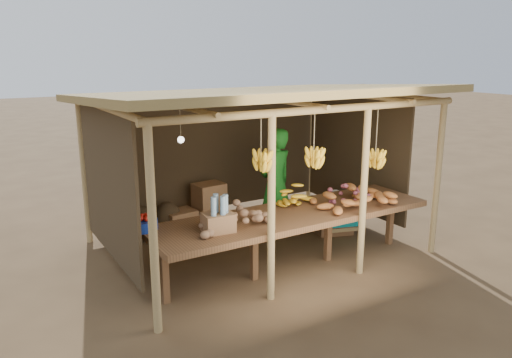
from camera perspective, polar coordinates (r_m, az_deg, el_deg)
ground at (r=7.59m, az=0.00°, el=-7.71°), size 60.00×60.00×0.00m
stall_structure at (r=7.08m, az=0.13°, el=6.74°), size 4.70×3.50×2.43m
counter at (r=6.59m, az=4.28°, el=-4.36°), size 3.90×1.05×0.80m
potato_heap at (r=6.06m, az=-2.98°, el=-3.58°), size 1.08×0.79×0.37m
sweet_potato_heap at (r=6.99m, az=11.50°, el=-1.44°), size 1.23×0.87×0.36m
onion_heap at (r=7.18m, az=10.19°, el=-1.02°), size 0.80×0.64×0.35m
banana_pile at (r=6.86m, az=4.59°, el=-1.57°), size 0.59×0.42×0.34m
tomato_basin at (r=6.07m, az=-12.81°, el=-4.97°), size 0.35×0.35×0.19m
bottle_box at (r=5.84m, az=-4.35°, el=-4.42°), size 0.38×0.31×0.45m
vendor at (r=7.74m, az=2.25°, el=-0.53°), size 0.71×0.56×1.73m
tarp_crate at (r=8.18m, az=8.78°, el=-4.00°), size 0.74×0.69×0.73m
carton_stack at (r=8.19m, az=-6.44°, el=-3.65°), size 1.03×0.43×0.75m
burlap_sacks at (r=8.04m, az=-11.47°, el=-4.64°), size 0.90×0.47×0.63m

